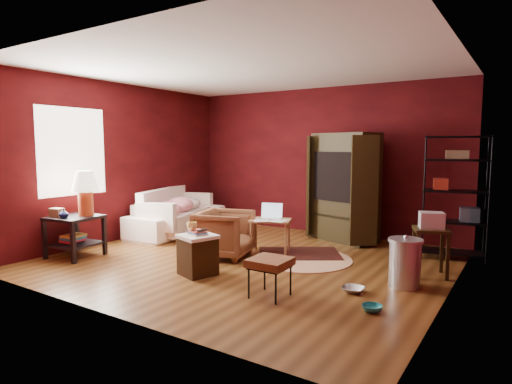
% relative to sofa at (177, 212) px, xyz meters
% --- Properties ---
extents(room, '(5.54, 5.04, 2.84)m').
position_rel_sofa_xyz_m(room, '(2.23, -0.90, 0.98)').
color(room, brown).
rests_on(room, ground).
extents(sofa, '(0.81, 2.21, 0.85)m').
position_rel_sofa_xyz_m(sofa, '(0.00, 0.00, 0.00)').
color(sofa, white).
rests_on(sofa, ground).
extents(armchair, '(0.89, 0.92, 0.79)m').
position_rel_sofa_xyz_m(armchair, '(1.86, -0.94, -0.03)').
color(armchair, black).
rests_on(armchair, ground).
extents(pet_bowl_steel, '(0.26, 0.07, 0.26)m').
position_rel_sofa_xyz_m(pet_bowl_steel, '(4.08, -1.41, -0.29)').
color(pet_bowl_steel, '#B0B2B7').
rests_on(pet_bowl_steel, ground).
extents(pet_bowl_turquoise, '(0.21, 0.08, 0.21)m').
position_rel_sofa_xyz_m(pet_bowl_turquoise, '(4.44, -1.85, -0.32)').
color(pet_bowl_turquoise, teal).
rests_on(pet_bowl_turquoise, ground).
extents(vase, '(0.15, 0.15, 0.14)m').
position_rel_sofa_xyz_m(vase, '(0.00, -2.38, 0.28)').
color(vase, '#0C123E').
rests_on(vase, side_table).
extents(mug, '(0.14, 0.11, 0.13)m').
position_rel_sofa_xyz_m(mug, '(2.05, -1.88, 0.24)').
color(mug, '#FFE07C').
rests_on(mug, hamper).
extents(side_table, '(0.74, 0.74, 1.32)m').
position_rel_sofa_xyz_m(side_table, '(0.00, -2.11, 0.37)').
color(side_table, black).
rests_on(side_table, ground).
extents(sofa_cushions, '(1.26, 2.01, 0.79)m').
position_rel_sofa_xyz_m(sofa_cushions, '(-0.04, -0.02, -0.04)').
color(sofa_cushions, white).
rests_on(sofa_cushions, sofa).
extents(hamper, '(0.55, 0.55, 0.61)m').
position_rel_sofa_xyz_m(hamper, '(2.11, -1.86, -0.15)').
color(hamper, '#3C220D').
rests_on(hamper, ground).
extents(footstool, '(0.44, 0.44, 0.44)m').
position_rel_sofa_xyz_m(footstool, '(3.34, -2.06, -0.04)').
color(footstool, black).
rests_on(footstool, ground).
extents(rug_round, '(1.82, 1.82, 0.01)m').
position_rel_sofa_xyz_m(rug_round, '(2.93, -0.43, -0.42)').
color(rug_round, '#EEE4C6').
rests_on(rug_round, ground).
extents(rug_oriental, '(1.50, 1.37, 0.01)m').
position_rel_sofa_xyz_m(rug_oriental, '(2.75, -0.18, -0.41)').
color(rug_oriental, '#4D1914').
rests_on(rug_oriental, ground).
extents(laptop_desk, '(0.74, 0.65, 0.78)m').
position_rel_sofa_xyz_m(laptop_desk, '(2.32, -0.34, 0.06)').
color(laptop_desk, tan).
rests_on(laptop_desk, ground).
extents(tv_armoire, '(1.45, 1.05, 1.92)m').
position_rel_sofa_xyz_m(tv_armoire, '(2.95, 1.14, 0.58)').
color(tv_armoire, '#2E220D').
rests_on(tv_armoire, ground).
extents(wire_shelving, '(0.96, 0.56, 1.84)m').
position_rel_sofa_xyz_m(wire_shelving, '(4.82, 0.84, 0.59)').
color(wire_shelving, black).
rests_on(wire_shelving, ground).
extents(small_stand, '(0.54, 0.54, 0.84)m').
position_rel_sofa_xyz_m(small_stand, '(4.69, -0.24, 0.20)').
color(small_stand, '#2E220D').
rests_on(small_stand, ground).
extents(trash_can, '(0.50, 0.50, 0.63)m').
position_rel_sofa_xyz_m(trash_can, '(4.52, -0.88, -0.12)').
color(trash_can, silver).
rests_on(trash_can, ground).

